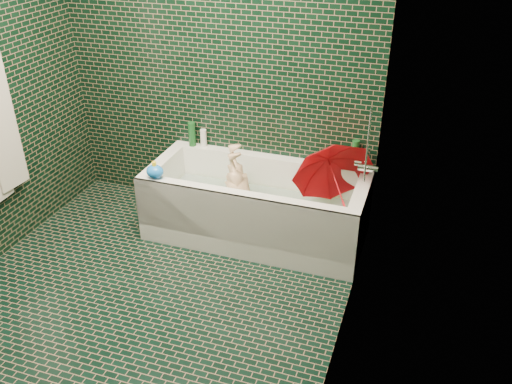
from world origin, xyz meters
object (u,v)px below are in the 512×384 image
(bathtub, at_px, (256,212))
(bath_toy, at_px, (155,171))
(child, at_px, (243,201))
(umbrella, at_px, (336,183))
(rubber_duck, at_px, (338,161))

(bathtub, distance_m, bath_toy, 0.85)
(child, height_order, bath_toy, bath_toy)
(umbrella, bearing_deg, bathtub, 165.81)
(umbrella, bearing_deg, bath_toy, 176.70)
(bathtub, xyz_separation_m, rubber_duck, (0.56, 0.36, 0.38))
(rubber_duck, distance_m, bath_toy, 1.42)
(bathtub, bearing_deg, umbrella, 3.50)
(bathtub, bearing_deg, rubber_duck, 32.28)
(umbrella, xyz_separation_m, rubber_duck, (-0.05, 0.32, 0.02))
(child, xyz_separation_m, bath_toy, (-0.60, -0.28, 0.30))
(umbrella, relative_size, bath_toy, 3.90)
(child, bearing_deg, umbrella, 78.38)
(bathtub, xyz_separation_m, child, (-0.10, -0.02, 0.10))
(child, xyz_separation_m, umbrella, (0.71, 0.05, 0.26))
(bathtub, height_order, child, bathtub)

